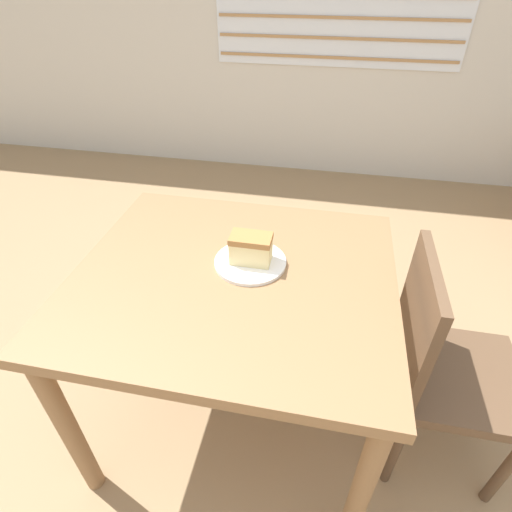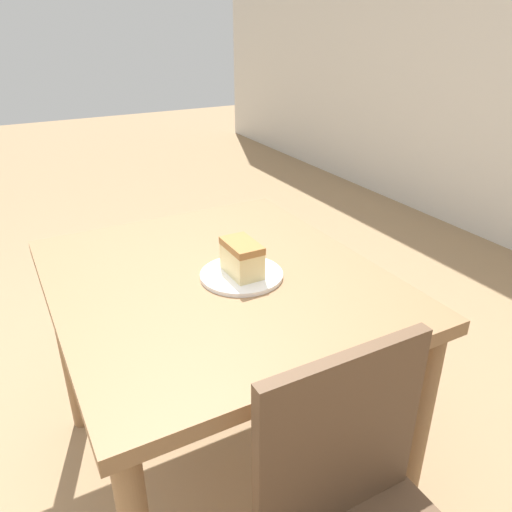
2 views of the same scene
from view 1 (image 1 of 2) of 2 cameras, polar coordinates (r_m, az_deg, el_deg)
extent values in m
cube|color=#AD7F51|center=(3.41, 11.19, 26.05)|extent=(1.78, 0.01, 0.02)
cube|color=#AD7F51|center=(3.39, 11.48, 28.20)|extent=(1.78, 0.01, 0.02)
cube|color=#AD7F51|center=(3.37, 11.79, 30.38)|extent=(1.78, 0.01, 0.02)
cube|color=olive|center=(1.27, -3.19, -3.13)|extent=(1.00, 0.88, 0.04)
cylinder|color=olive|center=(1.49, -25.14, -21.57)|extent=(0.06, 0.06, 0.72)
cylinder|color=olive|center=(1.33, 14.86, -29.59)|extent=(0.06, 0.06, 0.72)
cylinder|color=olive|center=(1.92, -13.16, -2.55)|extent=(0.06, 0.06, 0.72)
cylinder|color=olive|center=(1.79, 14.58, -6.15)|extent=(0.06, 0.06, 0.72)
cube|color=brown|center=(1.56, 27.01, -15.08)|extent=(0.41, 0.41, 0.04)
cylinder|color=brown|center=(1.70, 32.02, -24.55)|extent=(0.04, 0.04, 0.40)
cylinder|color=brown|center=(1.88, 29.29, -15.38)|extent=(0.04, 0.04, 0.40)
cylinder|color=brown|center=(1.59, 19.29, -24.69)|extent=(0.04, 0.04, 0.40)
cylinder|color=brown|center=(1.78, 18.44, -14.86)|extent=(0.04, 0.04, 0.40)
cube|color=brown|center=(1.34, 22.00, -8.56)|extent=(0.03, 0.39, 0.42)
cylinder|color=white|center=(1.29, -0.81, -0.85)|extent=(0.23, 0.23, 0.01)
cube|color=beige|center=(1.26, -0.72, 0.72)|extent=(0.13, 0.08, 0.07)
cube|color=#A3703D|center=(1.23, -0.73, 2.49)|extent=(0.13, 0.08, 0.02)
camera|label=2|loc=(1.00, 73.18, 2.75)|focal=35.00mm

